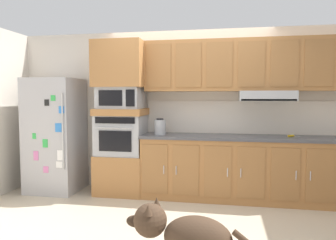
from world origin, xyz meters
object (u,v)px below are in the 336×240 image
object	(u,v)px
built_in_oven	(122,135)
microwave	(121,98)
dog	(186,236)
screwdriver	(292,136)
electric_kettle	(160,127)
refrigerator	(55,135)

from	to	relation	value
built_in_oven	microwave	size ratio (longest dim) A/B	1.09
built_in_oven	dog	size ratio (longest dim) A/B	0.69
screwdriver	built_in_oven	bearing A→B (deg)	-179.62
screwdriver	electric_kettle	xyz separation A→B (m)	(-1.86, -0.06, 0.10)
microwave	electric_kettle	world-z (taller)	microwave
screwdriver	electric_kettle	size ratio (longest dim) A/B	0.70
electric_kettle	microwave	bearing A→B (deg)	175.57
microwave	dog	bearing A→B (deg)	-61.01
microwave	screwdriver	distance (m)	2.53
refrigerator	built_in_oven	size ratio (longest dim) A/B	2.51
microwave	electric_kettle	distance (m)	0.75
dog	screwdriver	bearing A→B (deg)	-108.66
refrigerator	screwdriver	xyz separation A→B (m)	(3.53, 0.08, 0.05)
screwdriver	microwave	bearing A→B (deg)	-179.62
refrigerator	screwdriver	size ratio (longest dim) A/B	10.50
refrigerator	electric_kettle	size ratio (longest dim) A/B	7.33
electric_kettle	refrigerator	bearing A→B (deg)	-179.30
built_in_oven	refrigerator	bearing A→B (deg)	-176.35
screwdriver	electric_kettle	world-z (taller)	electric_kettle
dog	microwave	bearing A→B (deg)	-52.63
screwdriver	electric_kettle	distance (m)	1.86
screwdriver	dog	xyz separation A→B (m)	(-1.19, -2.33, -0.51)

